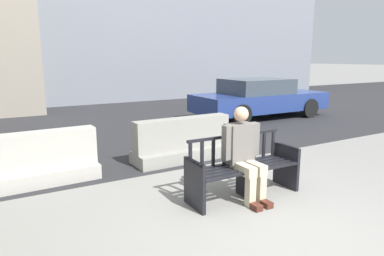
# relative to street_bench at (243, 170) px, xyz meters

# --- Properties ---
(ground_plane) EXTENTS (200.00, 200.00, 0.00)m
(ground_plane) POSITION_rel_street_bench_xyz_m (-0.24, -1.18, -0.40)
(ground_plane) COLOR gray
(street_asphalt) EXTENTS (120.00, 12.00, 0.01)m
(street_asphalt) POSITION_rel_street_bench_xyz_m (-0.24, 7.52, -0.39)
(street_asphalt) COLOR #28282B
(street_asphalt) RESTS_ON ground
(street_bench) EXTENTS (1.70, 0.55, 0.88)m
(street_bench) POSITION_rel_street_bench_xyz_m (0.00, 0.00, 0.00)
(street_bench) COLOR black
(street_bench) RESTS_ON ground
(seated_person) EXTENTS (0.58, 0.72, 1.31)m
(seated_person) POSITION_rel_street_bench_xyz_m (-0.04, -0.06, 0.29)
(seated_person) COLOR #66605B
(seated_person) RESTS_ON ground
(jersey_barrier_centre) EXTENTS (2.01, 0.72, 0.84)m
(jersey_barrier_centre) POSITION_rel_street_bench_xyz_m (0.12, 2.04, -0.06)
(jersey_barrier_centre) COLOR gray
(jersey_barrier_centre) RESTS_ON ground
(jersey_barrier_left) EXTENTS (2.02, 0.75, 0.84)m
(jersey_barrier_left) POSITION_rel_street_bench_xyz_m (-2.60, 2.04, -0.06)
(jersey_barrier_left) COLOR #ADA89E
(jersey_barrier_left) RESTS_ON ground
(car_sedan_mid) EXTENTS (4.65, 1.96, 1.30)m
(car_sedan_mid) POSITION_rel_street_bench_xyz_m (4.69, 5.09, 0.26)
(car_sedan_mid) COLOR navy
(car_sedan_mid) RESTS_ON ground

